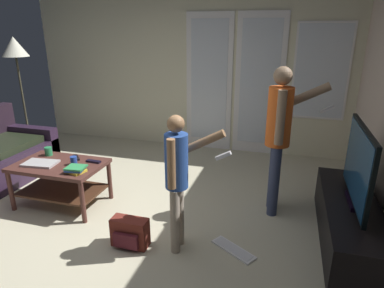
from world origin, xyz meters
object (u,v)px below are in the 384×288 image
Objects in this scene: tv_stand at (349,222)px; person_adult at (280,129)px; person_child at (178,172)px; backpack at (130,233)px; cup_by_laptop at (74,161)px; laptop_closed at (40,163)px; floor_lamp at (15,52)px; coffee_table at (60,175)px; flat_screen_tv at (358,166)px; cup_near_edge at (48,151)px; tv_remote_black at (93,161)px; dvd_remote_slim at (76,158)px; loose_keyboard at (233,249)px; book_stack at (76,170)px.

tv_stand is 1.02× the size of person_adult.
person_child is 3.69× the size of backpack.
laptop_closed is at bearing -165.05° from cup_by_laptop.
floor_lamp is 3.54m from backpack.
person_child reaches higher than coffee_table.
person_adult reaches higher than backpack.
cup_by_laptop is at bearing -177.34° from flat_screen_tv.
flat_screen_tv is at bearing 2.66° from cup_by_laptop.
floor_lamp is (-3.11, 1.70, 0.84)m from person_child.
floor_lamp is at bearing 139.36° from cup_near_edge.
dvd_remote_slim is at bearing 172.51° from tv_remote_black.
loose_keyboard is 1.78m from book_stack.
cup_near_edge reaches higher than tv_stand.
loose_keyboard is at bearing -11.89° from tv_remote_black.
tv_stand is 1.68m from person_child.
backpack is (1.08, -0.50, -0.23)m from coffee_table.
flat_screen_tv is 2.68m from tv_remote_black.
coffee_table is 2.86× the size of backpack.
person_child is 0.69× the size of floor_lamp.
cup_by_laptop is 0.55× the size of dvd_remote_slim.
person_child is at bearing -169.99° from loose_keyboard.
flat_screen_tv is 11.26× the size of cup_by_laptop.
person_adult is at bearing 7.42° from cup_near_edge.
book_stack is at bearing 168.90° from person_child.
floor_lamp reaches higher than tv_remote_black.
loose_keyboard is 1.94m from cup_by_laptop.
backpack is 1.04m from tv_remote_black.
laptop_closed is (-1.27, 0.43, 0.38)m from backpack.
book_stack is at bearing -173.51° from tv_stand.
backpack is at bearing -24.32° from book_stack.
floor_lamp is 2.63m from book_stack.
cup_by_laptop is at bearing 129.18° from book_stack.
tv_stand is at bearing 6.49° from book_stack.
flat_screen_tv reaches higher than cup_by_laptop.
tv_stand is 2.94m from dvd_remote_slim.
tv_remote_black reaches higher than loose_keyboard.
person_child is (1.53, -0.39, 0.39)m from coffee_table.
book_stack is (-2.69, -0.31, -0.23)m from flat_screen_tv.
tv_stand is 16.07× the size of cup_near_edge.
cup_near_edge is 0.69m from book_stack.
dvd_remote_slim is (-1.43, 0.58, -0.24)m from person_child.
flat_screen_tv reaches higher than laptop_closed.
person_adult is 2.29m from dvd_remote_slim.
coffee_table is at bearing -39.56° from floor_lamp.
tv_stand is 1.09m from person_adult.
dvd_remote_slim is at bearing 117.68° from cup_by_laptop.
cup_near_edge is (-3.30, 0.04, 0.35)m from tv_stand.
backpack is 1.12m from cup_by_laptop.
person_adult is at bearing -11.38° from floor_lamp.
book_stack reaches higher than backpack.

